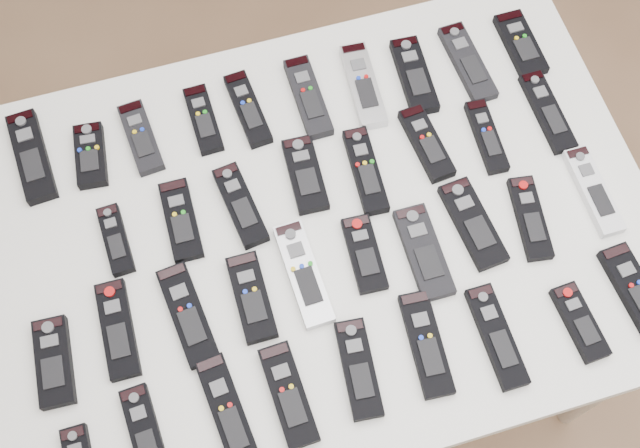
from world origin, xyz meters
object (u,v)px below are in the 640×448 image
object	(u,v)px
remote_24	(424,252)
remote_1	(91,156)
remote_32	(359,369)
remote_23	(364,254)
remote_25	(473,224)
remote_13	(305,175)
remote_36	(635,291)
remote_0	(32,157)
remote_30	(229,414)
remote_34	(497,337)
remote_26	(530,218)
remote_35	(580,322)
remote_18	(54,362)
remote_9	(521,44)
remote_15	(426,143)
remote_11	(181,220)
remote_2	(141,138)
remote_33	(426,344)
remote_16	(486,137)
remote_5	(308,97)
remote_10	(116,240)
remote_19	(118,329)
remote_3	(203,120)
remote_4	(248,109)
remote_21	(252,297)
remote_29	(146,436)
remote_22	(304,274)
remote_12	(241,205)
remote_14	(366,171)
remote_6	(363,86)
remote_17	(547,112)
table	(320,240)
remote_27	(593,191)
remote_7	(414,76)

from	to	relation	value
remote_24	remote_1	bearing A→B (deg)	146.48
remote_24	remote_32	size ratio (longest dim) A/B	1.05
remote_23	remote_25	size ratio (longest dim) A/B	0.82
remote_13	remote_36	distance (m)	0.64
remote_0	remote_30	size ratio (longest dim) A/B	0.97
remote_34	remote_26	bearing A→B (deg)	53.09
remote_0	remote_36	size ratio (longest dim) A/B	1.12
remote_35	remote_32	bearing A→B (deg)	171.65
remote_18	remote_26	world-z (taller)	remote_18
remote_9	remote_26	distance (m)	0.39
remote_15	remote_11	bearing A→B (deg)	177.31
remote_2	remote_1	bearing A→B (deg)	-178.03
remote_32	remote_33	bearing A→B (deg)	9.50
remote_24	remote_16	bearing A→B (deg)	44.99
remote_23	remote_33	distance (m)	0.20
remote_11	remote_30	size ratio (longest dim) A/B	0.79
remote_5	remote_10	xyz separation A→B (m)	(-0.43, -0.19, -0.00)
remote_19	remote_26	distance (m)	0.78
remote_3	remote_4	bearing A→B (deg)	-2.95
remote_15	remote_21	distance (m)	0.45
remote_10	remote_29	size ratio (longest dim) A/B	0.81
remote_1	remote_21	xyz separation A→B (m)	(0.23, -0.37, 0.00)
remote_9	remote_22	xyz separation A→B (m)	(-0.57, -0.36, 0.00)
remote_12	remote_18	xyz separation A→B (m)	(-0.38, -0.20, 0.00)
remote_33	remote_11	bearing A→B (deg)	139.61
remote_5	remote_18	bearing A→B (deg)	-145.98
remote_1	remote_35	world-z (taller)	remote_1
remote_3	remote_14	distance (m)	0.34
remote_29	remote_11	bearing A→B (deg)	65.26
remote_6	remote_17	bearing A→B (deg)	-22.06
remote_30	remote_33	size ratio (longest dim) A/B	1.09
remote_11	remote_25	world-z (taller)	same
table	remote_16	world-z (taller)	remote_16
remote_2	remote_12	distance (m)	0.25
remote_5	remote_0	bearing A→B (deg)	177.23
remote_27	remote_33	bearing A→B (deg)	-154.73
remote_13	remote_30	size ratio (longest dim) A/B	0.76
remote_10	remote_17	bearing A→B (deg)	-0.76
remote_2	remote_4	bearing A→B (deg)	-4.21
remote_14	remote_35	size ratio (longest dim) A/B	1.26
remote_2	remote_15	xyz separation A→B (m)	(0.53, -0.17, 0.00)
table	remote_24	size ratio (longest dim) A/B	6.91
remote_4	remote_25	world-z (taller)	remote_4
table	remote_30	world-z (taller)	remote_30
remote_17	remote_21	xyz separation A→B (m)	(-0.66, -0.21, 0.00)
remote_10	remote_26	xyz separation A→B (m)	(0.75, -0.18, -0.00)
remote_7	remote_26	world-z (taller)	remote_7
remote_11	remote_13	distance (m)	0.25
remote_30	remote_3	bearing A→B (deg)	75.13
remote_13	remote_27	distance (m)	0.55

